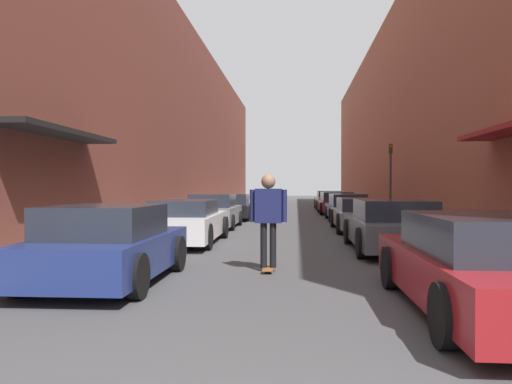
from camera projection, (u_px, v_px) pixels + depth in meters
The scene contains 17 objects.
ground at pixel (288, 220), 24.30m from camera, with size 126.19×126.19×0.00m, color #424244.
curb_strip_left at pixel (213, 212), 30.39m from camera, with size 1.80×57.36×0.12m.
curb_strip_right at pixel (369, 213), 29.63m from camera, with size 1.80×57.36×0.12m.
building_row_left at pixel (166, 124), 30.56m from camera, with size 4.90×57.36×10.94m.
building_row_right at pixel (419, 116), 29.33m from camera, with size 4.90×57.36×11.54m.
parked_car_left_0 at pixel (108, 246), 8.39m from camera, with size 1.97×3.95×1.31m.
parked_car_left_1 at pixel (186, 222), 14.22m from camera, with size 1.94×4.80×1.25m.
parked_car_left_2 at pixel (214, 212), 19.57m from camera, with size 1.93×3.94×1.33m.
parked_car_left_3 at pixel (231, 207), 24.53m from camera, with size 2.03×4.24×1.26m.
parked_car_right_0 at pixel (479, 266), 6.33m from camera, with size 1.86×4.78×1.27m.
parked_car_right_1 at pixel (392, 226), 12.52m from camera, with size 2.07×4.62×1.29m.
parked_car_right_2 at pixel (362, 215), 18.30m from camera, with size 2.08×4.76×1.20m.
parked_car_right_3 at pixel (347, 208), 23.81m from camera, with size 1.90×4.60×1.27m.
parked_car_right_4 at pixel (336, 203), 29.49m from camera, with size 2.09×4.63×1.30m.
parked_car_right_5 at pixel (329, 200), 35.44m from camera, with size 1.94×4.70×1.31m.
skateboarder at pixel (268, 211), 9.55m from camera, with size 0.71×0.78×1.86m.
traffic_light at pixel (390, 173), 23.28m from camera, with size 0.16×0.22×3.49m.
Camera 1 is at (0.39, -1.38, 1.63)m, focal length 35.00 mm.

